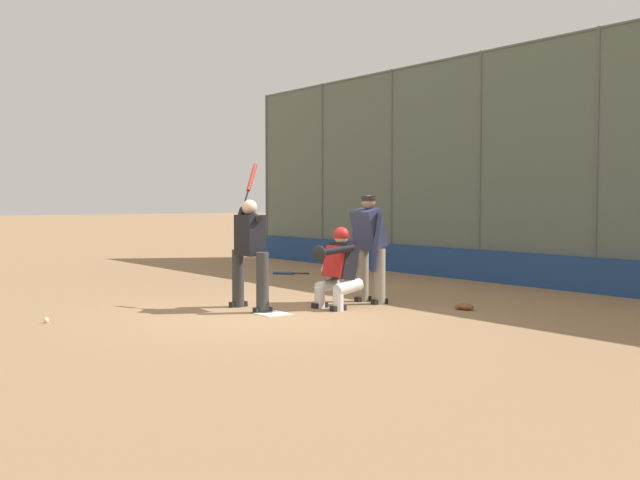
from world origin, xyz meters
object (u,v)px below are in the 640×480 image
umpire_home (369,245)px  fielding_glove_on_dirt (465,307)px  catcher_behind_plate (338,266)px  baseball_loose (46,320)px  batter_at_plate (250,250)px  spare_bat_by_padding (286,273)px

umpire_home → fielding_glove_on_dirt: bearing=-156.8°
fielding_glove_on_dirt → umpire_home: bearing=23.6°
catcher_behind_plate → baseball_loose: (1.29, 4.03, -0.61)m
batter_at_plate → catcher_behind_plate: bearing=-119.2°
umpire_home → baseball_loose: 5.03m
catcher_behind_plate → spare_bat_by_padding: 5.45m
umpire_home → spare_bat_by_padding: (4.69, -1.58, -0.91)m
batter_at_plate → umpire_home: batter_at_plate is taller
spare_bat_by_padding → baseball_loose: (-3.58, 6.40, 0.00)m
batter_at_plate → umpire_home: 2.01m
batter_at_plate → fielding_glove_on_dirt: bearing=-125.7°
catcher_behind_plate → umpire_home: 0.86m
spare_bat_by_padding → baseball_loose: baseball_loose is taller
batter_at_plate → spare_bat_by_padding: 5.53m
spare_bat_by_padding → catcher_behind_plate: bearing=113.4°
batter_at_plate → baseball_loose: batter_at_plate is taller
catcher_behind_plate → fielding_glove_on_dirt: (-1.30, -1.44, -0.60)m
batter_at_plate → umpire_home: bearing=-103.0°
fielding_glove_on_dirt → baseball_loose: fielding_glove_on_dirt is taller
umpire_home → spare_bat_by_padding: 5.03m
baseball_loose → umpire_home: bearing=-103.0°
batter_at_plate → umpire_home: (-0.52, -1.94, 0.03)m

